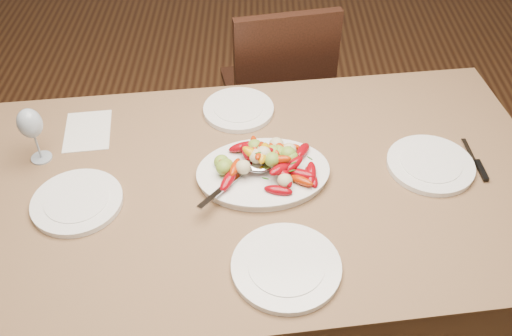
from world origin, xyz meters
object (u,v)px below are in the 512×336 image
Objects in this scene: serving_platter at (263,174)px; plate_far at (239,110)px; chair_far at (274,90)px; plate_near at (286,267)px; dining_table at (256,259)px; wine_glass at (33,134)px; plate_right at (430,165)px; plate_left at (77,202)px.

serving_platter is 1.61× the size of plate_far.
chair_far is 3.26× the size of plate_near.
chair_far is at bearing 84.74° from dining_table.
dining_table is at bearing -131.38° from serving_platter.
plate_far is 0.68m from wine_glass.
wine_glass reaches higher than dining_table.
plate_far is (-0.08, 0.33, -0.00)m from serving_platter.
chair_far is 0.98m from plate_right.
chair_far is at bearing 119.94° from plate_right.
wine_glass is (-0.77, 0.43, 0.09)m from plate_near.
plate_left is (-0.61, -0.97, 0.29)m from chair_far.
dining_table is at bearing -9.16° from wine_glass.
wine_glass is at bearing 33.07° from chair_far.
wine_glass reaches higher than plate_near.
plate_left is at bearing -170.28° from dining_table.
plate_left is 0.98× the size of plate_right.
plate_far is at bearing 43.75° from plate_left.
serving_platter reaches higher than dining_table.
plate_far is 1.20× the size of wine_glass.
plate_left is 0.91× the size of plate_near.
serving_platter is 0.34m from plate_far.
dining_table is at bearing 72.67° from chair_far.
plate_right is 1.10× the size of plate_far.
wine_glass is (-0.69, 0.11, 0.48)m from dining_table.
wine_glass reaches higher than plate_left.
plate_right is 0.93× the size of plate_near.
dining_table is 1.94× the size of chair_far.
serving_platter is at bearing -175.00° from plate_right.
plate_right is at bearing 7.38° from dining_table.
serving_platter reaches higher than plate_far.
plate_right is 0.67m from plate_far.
serving_platter reaches higher than plate_right.
wine_glass reaches higher than plate_far.
chair_far is 0.62m from plate_far.
chair_far reaches higher than plate_far.
wine_glass reaches higher than plate_right.
dining_table is 8.98× the size of wine_glass.
plate_left is (-0.55, -0.11, -0.00)m from serving_platter.
plate_left is 1.08× the size of plate_far.
plate_far is (-0.06, 0.35, 0.39)m from dining_table.
plate_left is at bearing -168.14° from serving_platter.
plate_left and plate_right have the same top height.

